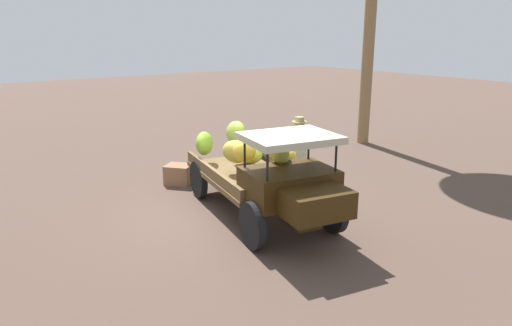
# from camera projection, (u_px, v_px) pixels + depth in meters

# --- Properties ---
(ground_plane) EXTENTS (60.00, 60.00, 0.00)m
(ground_plane) POSITION_uv_depth(u_px,v_px,m) (240.00, 210.00, 9.63)
(ground_plane) COLOR brown
(truck) EXTENTS (4.63, 2.42, 1.85)m
(truck) POSITION_uv_depth(u_px,v_px,m) (268.00, 174.00, 8.93)
(truck) COLOR #34210A
(truck) RESTS_ON ground
(farmer) EXTENTS (0.57, 0.54, 1.73)m
(farmer) POSITION_uv_depth(u_px,v_px,m) (298.00, 150.00, 10.44)
(farmer) COLOR #515C68
(farmer) RESTS_ON ground
(wooden_crate) EXTENTS (0.78, 0.77, 0.46)m
(wooden_crate) POSITION_uv_depth(u_px,v_px,m) (179.00, 174.00, 11.24)
(wooden_crate) COLOR #8B6141
(wooden_crate) RESTS_ON ground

